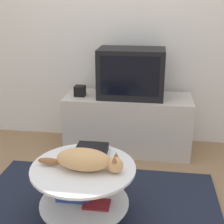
% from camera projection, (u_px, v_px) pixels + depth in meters
% --- Properties ---
extents(ground_plane, '(12.00, 12.00, 0.00)m').
position_uv_depth(ground_plane, '(94.00, 217.00, 2.19)').
color(ground_plane, '#93704C').
extents(wall_back, '(8.00, 0.05, 2.60)m').
position_uv_depth(wall_back, '(119.00, 15.00, 3.06)').
color(wall_back, silver).
rests_on(wall_back, ground_plane).
extents(rug, '(1.80, 1.32, 0.02)m').
position_uv_depth(rug, '(94.00, 216.00, 2.19)').
color(rug, '#1E2333').
rests_on(rug, ground_plane).
extents(tv_stand, '(1.22, 0.46, 0.56)m').
position_uv_depth(tv_stand, '(128.00, 123.00, 3.09)').
color(tv_stand, beige).
rests_on(tv_stand, ground_plane).
extents(tv, '(0.61, 0.36, 0.46)m').
position_uv_depth(tv, '(131.00, 73.00, 2.92)').
color(tv, black).
rests_on(tv, tv_stand).
extents(speaker, '(0.10, 0.10, 0.10)m').
position_uv_depth(speaker, '(80.00, 91.00, 3.00)').
color(speaker, black).
rests_on(speaker, tv_stand).
extents(coffee_table, '(0.69, 0.69, 0.40)m').
position_uv_depth(coffee_table, '(83.00, 185.00, 2.08)').
color(coffee_table, '#B2B2B7').
rests_on(coffee_table, rug).
extents(dvd_box, '(0.22, 0.21, 0.05)m').
position_uv_depth(dvd_box, '(91.00, 151.00, 2.17)').
color(dvd_box, black).
rests_on(dvd_box, coffee_table).
extents(cat, '(0.57, 0.20, 0.14)m').
position_uv_depth(cat, '(86.00, 160.00, 1.97)').
color(cat, tan).
rests_on(cat, coffee_table).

